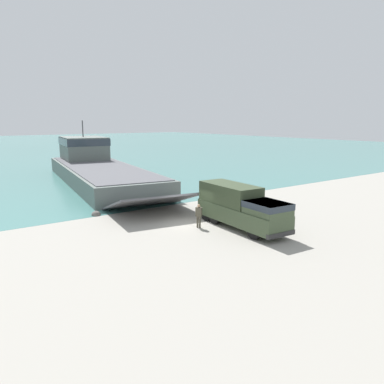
{
  "coord_description": "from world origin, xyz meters",
  "views": [
    {
      "loc": [
        -16.05,
        -22.85,
        7.81
      ],
      "look_at": [
        2.23,
        2.49,
        1.78
      ],
      "focal_mm": 35.0,
      "sensor_mm": 36.0,
      "label": 1
    }
  ],
  "objects": [
    {
      "name": "mooring_bollard",
      "position": [
        6.59,
        5.16,
        0.46
      ],
      "size": [
        0.33,
        0.33,
        0.85
      ],
      "color": "#333338",
      "rests_on": "ground_plane"
    },
    {
      "name": "ground_plane",
      "position": [
        0.0,
        0.0,
        0.0
      ],
      "size": [
        240.0,
        240.0,
        0.0
      ],
      "primitive_type": "plane",
      "color": "#9E998E"
    },
    {
      "name": "shoreline_rock_a",
      "position": [
        -4.86,
        6.33,
        0.0
      ],
      "size": [
        0.77,
        0.77,
        0.77
      ],
      "primitive_type": "sphere",
      "color": "#66605B",
      "rests_on": "ground_plane"
    },
    {
      "name": "soldier_on_ramp",
      "position": [
        -0.08,
        -1.56,
        1.02
      ],
      "size": [
        0.45,
        0.5,
        1.77
      ],
      "rotation": [
        0.0,
        0.0,
        0.59
      ],
      "color": "#4C4738",
      "rests_on": "ground_plane"
    },
    {
      "name": "shoreline_rock_b",
      "position": [
        12.31,
        6.86,
        0.0
      ],
      "size": [
        1.29,
        1.29,
        1.29
      ],
      "primitive_type": "sphere",
      "color": "gray",
      "rests_on": "ground_plane"
    },
    {
      "name": "landing_craft",
      "position": [
        2.5,
        24.82,
        1.87
      ],
      "size": [
        13.12,
        36.69,
        7.74
      ],
      "rotation": [
        0.0,
        0.0,
        -0.15
      ],
      "color": "#56605B",
      "rests_on": "ground_plane"
    },
    {
      "name": "military_truck",
      "position": [
        2.41,
        -3.36,
        1.6
      ],
      "size": [
        2.86,
        8.3,
        3.07
      ],
      "rotation": [
        0.0,
        0.0,
        -1.63
      ],
      "color": "#3D4C33",
      "rests_on": "ground_plane"
    }
  ]
}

